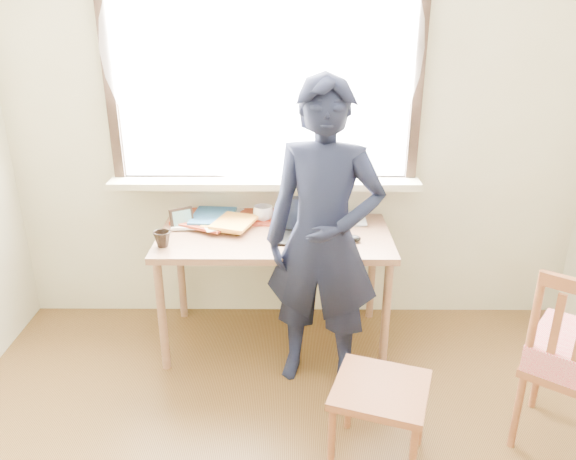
{
  "coord_description": "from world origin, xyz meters",
  "views": [
    {
      "loc": [
        -0.04,
        -1.31,
        1.95
      ],
      "look_at": [
        -0.05,
        0.95,
        1.02
      ],
      "focal_mm": 35.0,
      "sensor_mm": 36.0,
      "label": 1
    }
  ],
  "objects_px": {
    "laptop": "(309,229)",
    "mug_white": "(263,214)",
    "person": "(324,240)",
    "mug_dark": "(162,239)",
    "desk": "(275,246)",
    "work_chair": "(380,398)"
  },
  "relations": [
    {
      "from": "mug_white",
      "to": "person",
      "type": "height_order",
      "value": "person"
    },
    {
      "from": "laptop",
      "to": "person",
      "type": "distance_m",
      "value": 0.31
    },
    {
      "from": "mug_white",
      "to": "work_chair",
      "type": "xyz_separation_m",
      "value": [
        0.56,
        -1.17,
        -0.41
      ]
    },
    {
      "from": "mug_dark",
      "to": "person",
      "type": "height_order",
      "value": "person"
    },
    {
      "from": "person",
      "to": "laptop",
      "type": "bearing_deg",
      "value": 114.95
    },
    {
      "from": "mug_white",
      "to": "mug_dark",
      "type": "distance_m",
      "value": 0.65
    },
    {
      "from": "desk",
      "to": "laptop",
      "type": "relative_size",
      "value": 3.86
    },
    {
      "from": "laptop",
      "to": "work_chair",
      "type": "bearing_deg",
      "value": -72.76
    },
    {
      "from": "desk",
      "to": "person",
      "type": "height_order",
      "value": "person"
    },
    {
      "from": "mug_dark",
      "to": "work_chair",
      "type": "height_order",
      "value": "mug_dark"
    },
    {
      "from": "desk",
      "to": "mug_white",
      "type": "height_order",
      "value": "mug_white"
    },
    {
      "from": "desk",
      "to": "laptop",
      "type": "height_order",
      "value": "laptop"
    },
    {
      "from": "desk",
      "to": "mug_dark",
      "type": "distance_m",
      "value": 0.64
    },
    {
      "from": "mug_white",
      "to": "work_chair",
      "type": "bearing_deg",
      "value": -64.53
    },
    {
      "from": "laptop",
      "to": "person",
      "type": "height_order",
      "value": "person"
    },
    {
      "from": "laptop",
      "to": "work_chair",
      "type": "height_order",
      "value": "laptop"
    },
    {
      "from": "desk",
      "to": "work_chair",
      "type": "relative_size",
      "value": 2.66
    },
    {
      "from": "laptop",
      "to": "mug_white",
      "type": "distance_m",
      "value": 0.36
    },
    {
      "from": "desk",
      "to": "mug_white",
      "type": "xyz_separation_m",
      "value": [
        -0.07,
        0.21,
        0.12
      ]
    },
    {
      "from": "laptop",
      "to": "person",
      "type": "relative_size",
      "value": 0.21
    },
    {
      "from": "laptop",
      "to": "mug_white",
      "type": "bearing_deg",
      "value": 138.08
    },
    {
      "from": "laptop",
      "to": "mug_dark",
      "type": "height_order",
      "value": "laptop"
    }
  ]
}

